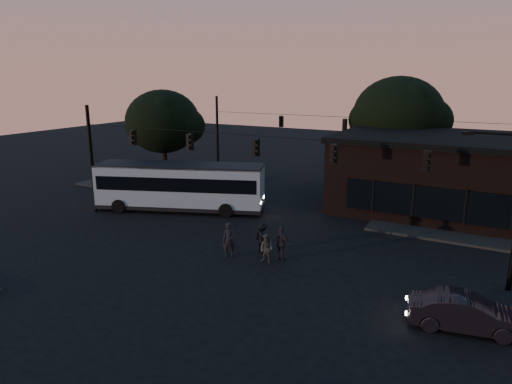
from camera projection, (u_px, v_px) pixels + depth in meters
The scene contains 14 objects.
ground at pixel (219, 266), 23.21m from camera, with size 120.00×120.00×0.00m, color black.
sidewalk_far_right at pixel (491, 224), 29.61m from camera, with size 14.00×10.00×0.15m, color black.
sidewalk_far_left at pixel (173, 181), 41.57m from camera, with size 14.00×10.00×0.15m, color black.
building at pixel (449, 174), 32.03m from camera, with size 15.40×10.41×5.40m.
tree_behind at pixel (398, 115), 38.60m from camera, with size 7.60×7.60×9.43m.
tree_left at pixel (163, 122), 39.36m from camera, with size 6.40×6.40×8.30m.
signal_rig_near at pixel (256, 167), 25.52m from camera, with size 26.24×0.30×7.50m.
signal_rig_far at pixel (344, 138), 39.23m from camera, with size 26.24×0.30×7.50m.
bus at pixel (180, 184), 32.53m from camera, with size 12.12×6.77×3.36m.
car at pixel (466, 313), 17.24m from camera, with size 1.47×4.21×1.39m, color black.
pedestrian_a at pixel (229, 240), 24.20m from camera, with size 0.68×0.45×1.87m, color black.
pedestrian_b at pixel (266, 249), 23.44m from camera, with size 0.75×0.58×1.53m, color #41403B.
pedestrian_c at pixel (281, 244), 23.75m from camera, with size 1.08×0.45×1.84m, color #2A2229.
pedestrian_d at pixel (262, 238), 24.83m from camera, with size 1.10×0.63×1.70m, color black.
Camera 1 is at (11.91, -18.07, 9.39)m, focal length 32.00 mm.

